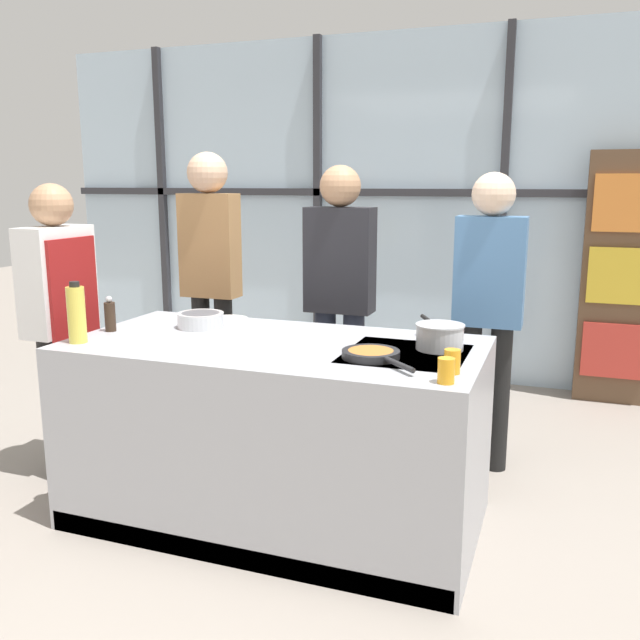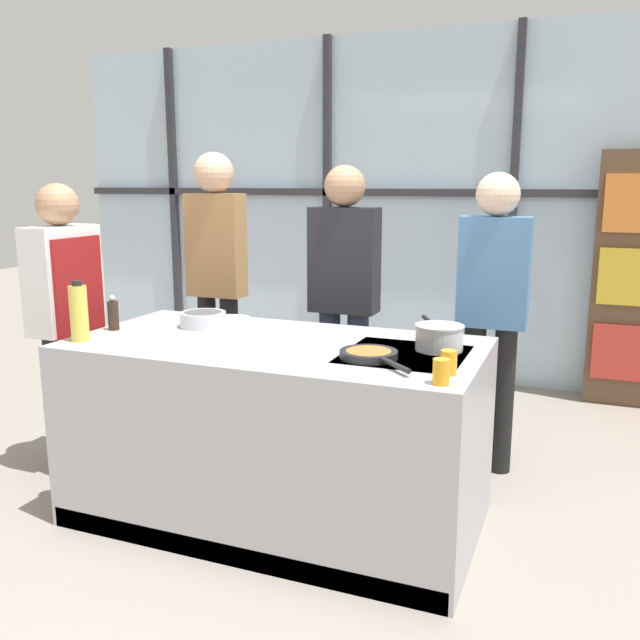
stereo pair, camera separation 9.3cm
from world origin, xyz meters
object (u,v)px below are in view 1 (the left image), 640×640
Objects in this scene: spectator_center_left at (340,289)px; mixing_bowl at (201,319)px; white_plate at (228,320)px; frying_pan at (372,354)px; pepper_grinder at (110,316)px; juice_glass_far at (452,361)px; saucepan at (440,336)px; chef at (61,314)px; oil_bottle at (76,314)px; spectator_far_left at (211,269)px; juice_glass_near at (446,371)px; spectator_center_right at (488,300)px.

spectator_center_left is 7.23× the size of mixing_bowl.
frying_pan is at bearing -27.59° from white_plate.
mixing_bowl is 1.33× the size of pepper_grinder.
white_plate is (-0.44, -0.60, -0.10)m from spectator_center_left.
juice_glass_far is (0.86, -1.21, -0.06)m from spectator_center_left.
spectator_center_left is at bearing 125.63° from juice_glass_far.
saucepan reaches higher than white_plate.
oil_bottle is (0.45, -0.42, 0.11)m from chef.
juice_glass_near is (1.73, -1.35, -0.14)m from spectator_far_left.
oil_bottle is at bearing -127.08° from mixing_bowl.
oil_bottle is at bearing 47.58° from chef.
white_plate is 0.61m from pepper_grinder.
pepper_grinder is at bearing 174.00° from juice_glass_far.
spectator_far_left is at bearing 90.16° from oil_bottle.
saucepan is at bearing 15.50° from oil_bottle.
spectator_center_right is at bearing 30.08° from mixing_bowl.
oil_bottle is (-0.37, -0.49, 0.09)m from mixing_bowl.
juice_glass_far reaches higher than white_plate.
spectator_center_right reaches higher than oil_bottle.
mixing_bowl is (0.83, 0.08, 0.01)m from chef.
spectator_center_left is at bearing 123.23° from chef.
saucepan is at bearing -11.23° from white_plate.
spectator_center_right reaches higher than white_plate.
mixing_bowl reaches higher than frying_pan.
mixing_bowl is at bearing 31.65° from pepper_grinder.
saucepan is (0.75, -0.83, -0.05)m from spectator_center_left.
chef is 5.62× the size of oil_bottle.
mixing_bowl reaches higher than white_plate.
oil_bottle is at bearing 90.16° from spectator_far_left.
chef is 9.02× the size of pepper_grinder.
saucepan reaches higher than frying_pan.
juice_glass_far is (2.18, -0.34, 0.02)m from chef.
juice_glass_far is at bearing 90.00° from juice_glass_near.
saucepan is at bearing 107.29° from juice_glass_far.
chef is at bearing -179.11° from saucepan.
pepper_grinder is at bearing 70.29° from chef.
juice_glass_far is (0.00, 0.14, 0.00)m from juice_glass_near.
white_plate is 1.23× the size of pepper_grinder.
white_plate is at bearing 58.04° from oil_bottle.
juice_glass_near is at bearing -90.00° from juice_glass_far.
spectator_center_right is at bearing 81.80° from saucepan.
saucepan is 1.24m from mixing_bowl.
spectator_center_left is at bearing 0.00° from spectator_center_right.
spectator_center_left is at bearing 53.69° from white_plate.
pepper_grinder is (-0.01, 0.26, -0.06)m from oil_bottle.
juice_glass_near is (0.86, -1.35, -0.06)m from spectator_center_left.
frying_pan is (1.37, -1.09, -0.17)m from spectator_far_left.
pepper_grinder is at bearing 30.43° from spectator_center_right.
white_plate is at bearing 150.09° from juice_glass_near.
spectator_center_right is (0.87, 0.00, -0.02)m from spectator_center_left.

